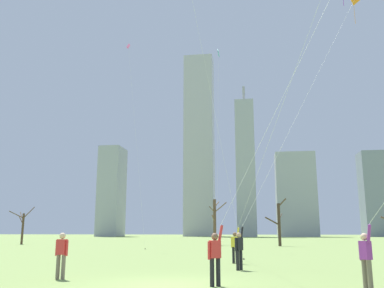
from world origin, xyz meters
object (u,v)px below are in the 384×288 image
object	(u,v)px
kite_flyer_foreground_right_blue	(260,157)
kite_flyer_midfield_left_purple	(255,190)
bare_tree_right_of_center	(279,223)
bare_tree_far_right_edge	(23,225)
bare_tree_left_of_center	(215,221)
distant_kite_drifting_right_teal	(218,75)
bystander_watching_nearby	(61,253)
distant_kite_high_overhead_pink	(131,75)
kite_flyer_far_back_orange	(264,194)

from	to	relation	value
kite_flyer_foreground_right_blue	kite_flyer_midfield_left_purple	xyz separation A→B (m)	(-0.18, 7.51, -0.42)
bare_tree_right_of_center	bare_tree_far_right_edge	xyz separation A→B (m)	(-32.64, 1.65, -0.20)
bare_tree_right_of_center	bare_tree_left_of_center	world-z (taller)	bare_tree_left_of_center
kite_flyer_midfield_left_purple	bare_tree_far_right_edge	size ratio (longest dim) A/B	3.02
distant_kite_drifting_right_teal	bystander_watching_nearby	bearing A→B (deg)	-97.92
distant_kite_high_overhead_pink	kite_flyer_foreground_right_blue	bearing A→B (deg)	-63.90
distant_kite_high_overhead_pink	bare_tree_right_of_center	size ratio (longest dim) A/B	4.01
kite_flyer_far_back_orange	distant_kite_drifting_right_teal	xyz separation A→B (m)	(-3.73, 20.68, 14.26)
bare_tree_left_of_center	bare_tree_right_of_center	bearing A→B (deg)	-16.45
kite_flyer_foreground_right_blue	kite_flyer_far_back_orange	xyz separation A→B (m)	(0.26, 5.98, -0.79)
bare_tree_left_of_center	kite_flyer_midfield_left_purple	bearing A→B (deg)	-80.91
kite_flyer_midfield_left_purple	distant_kite_high_overhead_pink	bearing A→B (deg)	124.18
distant_kite_drifting_right_teal	bare_tree_far_right_edge	world-z (taller)	distant_kite_drifting_right_teal
bystander_watching_nearby	bare_tree_right_of_center	distance (m)	36.43
bare_tree_right_of_center	bare_tree_left_of_center	xyz separation A→B (m)	(-7.59, 2.24, 0.36)
kite_flyer_far_back_orange	bare_tree_far_right_edge	distance (m)	43.37
kite_flyer_midfield_left_purple	distant_kite_drifting_right_teal	world-z (taller)	distant_kite_drifting_right_teal
bare_tree_far_right_edge	bare_tree_left_of_center	bearing A→B (deg)	1.36
distant_kite_high_overhead_pink	bare_tree_far_right_edge	bearing A→B (deg)	147.55
kite_flyer_foreground_right_blue	kite_flyer_midfield_left_purple	size ratio (longest dim) A/B	0.92
bystander_watching_nearby	bare_tree_left_of_center	size ratio (longest dim) A/B	0.29
kite_flyer_far_back_orange	distant_kite_high_overhead_pink	xyz separation A→B (m)	(-13.00, 20.03, 14.56)
kite_flyer_far_back_orange	bare_tree_left_of_center	bearing A→B (deg)	99.43
kite_flyer_foreground_right_blue	bare_tree_left_of_center	world-z (taller)	kite_flyer_foreground_right_blue
bare_tree_left_of_center	bare_tree_far_right_edge	bearing A→B (deg)	-178.64
kite_flyer_midfield_left_purple	bystander_watching_nearby	bearing A→B (deg)	-133.97
distant_kite_drifting_right_teal	kite_flyer_midfield_left_purple	bearing A→B (deg)	-80.25
kite_flyer_midfield_left_purple	bystander_watching_nearby	size ratio (longest dim) A/B	9.13
bare_tree_right_of_center	bare_tree_left_of_center	bearing A→B (deg)	163.55
distant_kite_high_overhead_pink	bare_tree_right_of_center	xyz separation A→B (m)	(15.34, 9.35, -15.36)
kite_flyer_foreground_right_blue	distant_kite_high_overhead_pink	xyz separation A→B (m)	(-12.74, 26.01, 13.77)
bare_tree_far_right_edge	kite_flyer_far_back_orange	bearing A→B (deg)	-45.68
bystander_watching_nearby	bare_tree_right_of_center	world-z (taller)	bare_tree_right_of_center
kite_flyer_far_back_orange	kite_flyer_midfield_left_purple	bearing A→B (deg)	106.07
kite_flyer_far_back_orange	bystander_watching_nearby	distance (m)	9.66
kite_flyer_midfield_left_purple	distant_kite_high_overhead_pink	world-z (taller)	distant_kite_high_overhead_pink
kite_flyer_midfield_left_purple	bare_tree_left_of_center	bearing A→B (deg)	99.09
kite_flyer_midfield_left_purple	bare_tree_far_right_edge	bearing A→B (deg)	135.35
distant_kite_drifting_right_teal	bare_tree_right_of_center	world-z (taller)	distant_kite_drifting_right_teal
kite_flyer_far_back_orange	bare_tree_far_right_edge	world-z (taller)	kite_flyer_far_back_orange
kite_flyer_foreground_right_blue	bare_tree_left_of_center	distance (m)	37.95
kite_flyer_far_back_orange	bystander_watching_nearby	world-z (taller)	kite_flyer_far_back_orange
bystander_watching_nearby	bare_tree_far_right_edge	xyz separation A→B (m)	(-22.90, 36.71, 1.50)
bare_tree_far_right_edge	kite_flyer_midfield_left_purple	bearing A→B (deg)	-44.65
distant_kite_high_overhead_pink	distant_kite_drifting_right_teal	bearing A→B (deg)	4.01
kite_flyer_far_back_orange	bare_tree_far_right_edge	size ratio (longest dim) A/B	3.70
kite_flyer_midfield_left_purple	distant_kite_high_overhead_pink	xyz separation A→B (m)	(-12.56, 18.50, 14.19)
bystander_watching_nearby	kite_flyer_far_back_orange	bearing A→B (deg)	37.56
kite_flyer_foreground_right_blue	bare_tree_far_right_edge	bearing A→B (deg)	129.06
distant_kite_drifting_right_teal	bare_tree_left_of_center	bearing A→B (deg)	97.92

